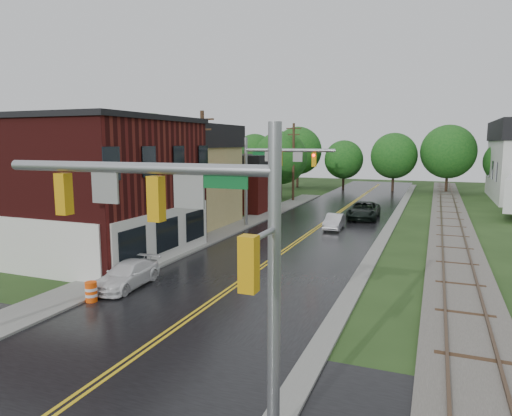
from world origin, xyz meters
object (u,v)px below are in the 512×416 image
Objects in this scene: tree_left_a at (60,163)px; tree_left_e at (282,159)px; sedan_silver at (334,222)px; tree_left_c at (223,163)px; brick_building at (68,186)px; construction_barrel at (91,292)px; traffic_signal_near at (185,224)px; tree_left_b at (152,153)px; pickup_white at (127,275)px; utility_pole_c at (293,161)px; suv_dark at (364,211)px; utility_pole_b at (203,172)px; traffic_signal_far at (271,166)px.

tree_left_a reaches higher than tree_left_e.
tree_left_c is at bearing 140.94° from sedan_silver.
brick_building is 3.95× the size of sedan_silver.
traffic_signal_near is at bearing -36.19° from construction_barrel.
tree_left_b is 27.67m from construction_barrel.
tree_left_e is 36.08m from pickup_white.
traffic_signal_near is 0.90× the size of tree_left_e.
tree_left_e reaches higher than construction_barrel.
utility_pole_c is 2.23× the size of pickup_white.
suv_dark is (16.65, -5.75, -3.75)m from tree_left_c.
brick_building is at bearing -101.09° from utility_pole_c.
tree_left_c is at bearing 93.14° from brick_building.
pickup_white is 2.26m from construction_barrel.
tree_left_e is 38.30m from construction_barrel.
tree_left_e is (5.00, 6.00, 0.30)m from tree_left_c.
construction_barrel is (-6.20, -20.32, -0.15)m from sedan_silver.
brick_building is at bearing 140.83° from traffic_signal_near.
utility_pole_b is 14.71m from construction_barrel.
utility_pole_b is at bearing 98.10° from construction_barrel.
tree_left_b is (-5.36, 16.90, 1.57)m from brick_building.
tree_left_b is at bearing -122.74° from tree_left_e.
utility_pole_b is at bearing -123.68° from traffic_signal_far.
tree_left_b is (-11.05, 9.90, 1.00)m from utility_pole_b.
brick_building is 1.87× the size of tree_left_c.
traffic_signal_near is at bearing -39.17° from brick_building.
utility_pole_c is 1.18× the size of tree_left_c.
tree_left_e is at bearing 105.68° from traffic_signal_near.
utility_pole_c is at bearing 90.00° from utility_pole_b.
traffic_signal_far is 6.01m from utility_pole_b.
brick_building reaches higher than construction_barrel.
tree_left_c is at bearing 159.45° from suv_dark.
brick_building is at bearing -72.39° from tree_left_b.
utility_pole_c is (0.00, 22.00, 0.00)m from utility_pole_b.
utility_pole_b is 14.87m from tree_left_b.
sedan_silver is at bearing 43.99° from brick_building.
tree_left_c is (6.00, 18.00, -0.60)m from tree_left_a.
tree_left_c is 33.34m from construction_barrel.
tree_left_a is 10.22m from tree_left_b.
brick_building is 1.48× the size of tree_left_b.
tree_left_a is 18.98m from tree_left_c.
sedan_silver is (19.23, -3.51, -5.12)m from tree_left_b.
tree_left_b is at bearing 118.67° from construction_barrel.
brick_building is 15.03m from traffic_signal_far.
tree_left_e is at bearing 50.19° from tree_left_c.
tree_left_b reaches higher than pickup_white.
utility_pole_c is 8.16m from tree_left_c.
sedan_silver is (8.19, 6.39, -4.12)m from utility_pole_b.
sedan_silver is (8.19, -15.61, -4.12)m from utility_pole_c.
tree_left_c is at bearing 111.49° from utility_pole_b.
construction_barrel is at bearing -97.26° from pickup_white.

